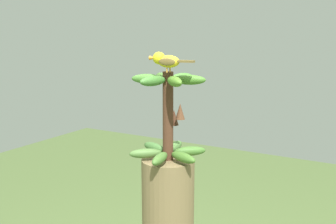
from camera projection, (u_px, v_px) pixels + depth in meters
banana_bunch at (169, 116)px, 1.43m from camera, size 0.29×0.30×0.33m
perched_bird at (166, 60)px, 1.36m from camera, size 0.18×0.05×0.07m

